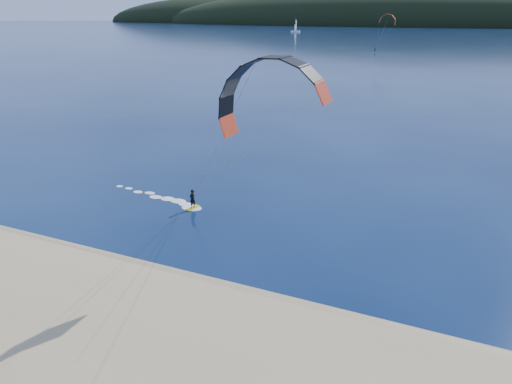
# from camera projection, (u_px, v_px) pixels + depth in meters

# --- Properties ---
(ground) EXTENTS (1800.00, 1800.00, 0.00)m
(ground) POSITION_uv_depth(u_px,v_px,m) (135.00, 320.00, 26.61)
(ground) COLOR #071536
(ground) RESTS_ON ground
(wet_sand) EXTENTS (220.00, 2.50, 0.10)m
(wet_sand) POSITION_uv_depth(u_px,v_px,m) (177.00, 281.00, 30.42)
(wet_sand) COLOR #8A7850
(wet_sand) RESTS_ON ground
(headland) EXTENTS (1200.00, 310.00, 140.00)m
(headland) POSITION_uv_depth(u_px,v_px,m) (455.00, 25.00, 661.69)
(headland) COLOR black
(headland) RESTS_ON ground
(kitesurfer_near) EXTENTS (24.79, 8.35, 15.08)m
(kitesurfer_near) POSITION_uv_depth(u_px,v_px,m) (269.00, 118.00, 30.07)
(kitesurfer_near) COLOR yellow
(kitesurfer_near) RESTS_ON ground
(kitesurfer_far) EXTENTS (8.92, 5.59, 15.05)m
(kitesurfer_far) POSITION_uv_depth(u_px,v_px,m) (387.00, 23.00, 195.88)
(kitesurfer_far) COLOR yellow
(kitesurfer_far) RESTS_ON ground
(sailboat) EXTENTS (8.41, 5.50, 12.14)m
(sailboat) POSITION_uv_depth(u_px,v_px,m) (295.00, 31.00, 416.15)
(sailboat) COLOR white
(sailboat) RESTS_ON ground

